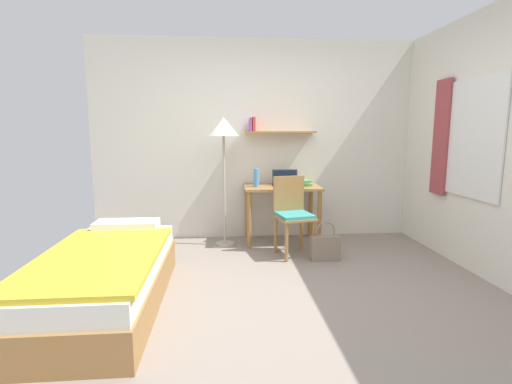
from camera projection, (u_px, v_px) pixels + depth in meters
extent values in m
plane|color=gray|center=(285.00, 299.00, 3.26)|extent=(5.28, 5.28, 0.00)
cube|color=silver|center=(262.00, 141.00, 5.05)|extent=(4.40, 0.05, 2.60)
cube|color=#9E703D|center=(280.00, 132.00, 4.92)|extent=(0.91, 0.22, 0.02)
cube|color=purple|center=(251.00, 125.00, 4.89)|extent=(0.03, 0.16, 0.17)
cube|color=#D13D38|center=(254.00, 124.00, 4.89)|extent=(0.03, 0.17, 0.18)
cube|color=silver|center=(474.00, 138.00, 3.79)|extent=(0.02, 0.86, 1.19)
cube|color=white|center=(475.00, 138.00, 3.79)|extent=(0.01, 0.80, 1.13)
cube|color=#993D42|center=(441.00, 138.00, 4.32)|extent=(0.03, 0.28, 1.29)
cube|color=#9E703D|center=(106.00, 290.00, 3.10)|extent=(0.87, 1.92, 0.28)
cube|color=silver|center=(105.00, 264.00, 3.07)|extent=(0.84, 1.86, 0.16)
cube|color=gold|center=(99.00, 257.00, 2.94)|extent=(0.89, 1.58, 0.04)
cube|color=white|center=(127.00, 226.00, 3.78)|extent=(0.61, 0.28, 0.10)
cube|color=#9E703D|center=(282.00, 187.00, 4.84)|extent=(0.97, 0.57, 0.03)
cylinder|color=#9E703D|center=(249.00, 220.00, 4.63)|extent=(0.06, 0.06, 0.70)
cylinder|color=#9E703D|center=(319.00, 219.00, 4.70)|extent=(0.06, 0.06, 0.70)
cylinder|color=#9E703D|center=(247.00, 212.00, 5.09)|extent=(0.06, 0.06, 0.70)
cylinder|color=#9E703D|center=(311.00, 211.00, 5.17)|extent=(0.06, 0.06, 0.70)
cube|color=#9E703D|center=(295.00, 217.00, 4.33)|extent=(0.48, 0.49, 0.03)
cube|color=teal|center=(295.00, 215.00, 4.32)|extent=(0.44, 0.45, 0.04)
cube|color=#9E703D|center=(289.00, 193.00, 4.47)|extent=(0.38, 0.11, 0.41)
cylinder|color=#9E703D|center=(287.00, 242.00, 4.15)|extent=(0.04, 0.04, 0.44)
cylinder|color=#9E703D|center=(314.00, 240.00, 4.25)|extent=(0.04, 0.04, 0.44)
cylinder|color=#9E703D|center=(276.00, 234.00, 4.48)|extent=(0.04, 0.04, 0.44)
cylinder|color=#9E703D|center=(301.00, 232.00, 4.58)|extent=(0.04, 0.04, 0.44)
cylinder|color=#B2A893|center=(225.00, 244.00, 4.82)|extent=(0.24, 0.24, 0.02)
cylinder|color=#B2A893|center=(224.00, 190.00, 4.71)|extent=(0.03, 0.03, 1.34)
cone|color=silver|center=(223.00, 127.00, 4.59)|extent=(0.37, 0.37, 0.22)
cube|color=black|center=(286.00, 186.00, 4.84)|extent=(0.33, 0.20, 0.01)
cube|color=black|center=(285.00, 177.00, 4.91)|extent=(0.33, 0.05, 0.19)
cube|color=black|center=(285.00, 177.00, 4.90)|extent=(0.29, 0.04, 0.16)
cylinder|color=#4C99DB|center=(256.00, 178.00, 4.77)|extent=(0.07, 0.07, 0.23)
cube|color=#4CA856|center=(303.00, 184.00, 4.89)|extent=(0.19, 0.23, 0.03)
cube|color=silver|center=(304.00, 182.00, 4.89)|extent=(0.16, 0.22, 0.02)
cube|color=#4CA856|center=(303.00, 181.00, 4.88)|extent=(0.16, 0.24, 0.03)
cube|color=gray|center=(325.00, 248.00, 4.22)|extent=(0.31, 0.13, 0.28)
torus|color=gray|center=(326.00, 231.00, 4.19)|extent=(0.22, 0.02, 0.22)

